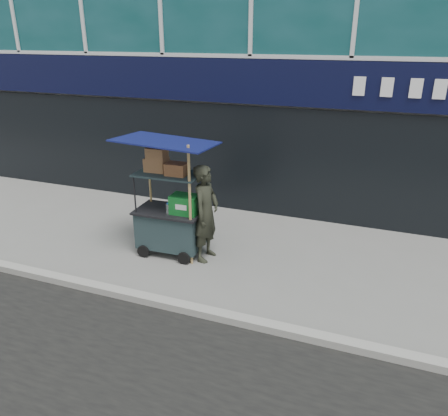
% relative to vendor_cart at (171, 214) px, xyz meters
% --- Properties ---
extents(ground, '(80.00, 80.00, 0.00)m').
position_rel_vendor_cart_xyz_m(ground, '(0.68, -1.42, -0.77)').
color(ground, slate).
rests_on(ground, ground).
extents(curb, '(80.00, 0.18, 0.12)m').
position_rel_vendor_cart_xyz_m(curb, '(0.68, -1.62, -0.71)').
color(curb, '#96978E').
rests_on(curb, ground).
extents(vendor_cart, '(1.67, 1.20, 2.21)m').
position_rel_vendor_cart_xyz_m(vendor_cart, '(0.00, 0.00, 0.00)').
color(vendor_cart, black).
rests_on(vendor_cart, ground).
extents(vendor_man, '(0.46, 0.67, 1.76)m').
position_rel_vendor_cart_xyz_m(vendor_man, '(0.68, 0.02, 0.11)').
color(vendor_man, black).
rests_on(vendor_man, ground).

